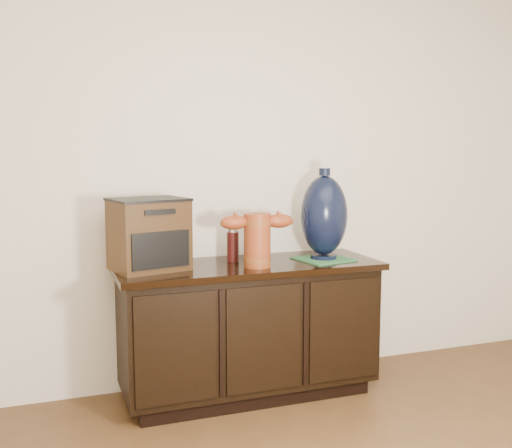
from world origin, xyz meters
name	(u,v)px	position (x,y,z in m)	size (l,w,h in m)	color
sideboard	(248,328)	(0.00, 2.23, 0.39)	(1.46, 0.56, 0.75)	black
terracotta_vessel	(257,237)	(0.01, 2.12, 0.92)	(0.41, 0.16, 0.29)	#963E1B
tv_radio	(149,234)	(-0.54, 2.24, 0.94)	(0.43, 0.38, 0.38)	#36210D
green_mat	(323,259)	(0.44, 2.19, 0.76)	(0.28, 0.28, 0.01)	#2E6738
lamp_base	(324,216)	(0.44, 2.19, 1.01)	(0.31, 0.31, 0.51)	black
spray_can	(233,245)	(-0.06, 2.31, 0.85)	(0.07, 0.07, 0.20)	#57110F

